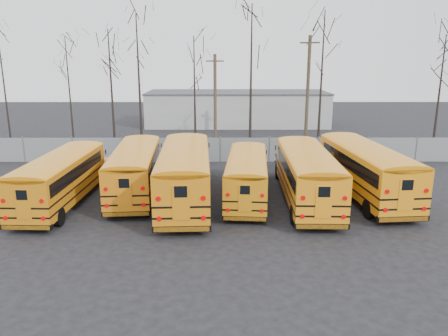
{
  "coord_description": "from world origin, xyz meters",
  "views": [
    {
      "loc": [
        0.22,
        -22.78,
        8.42
      ],
      "look_at": [
        0.29,
        3.7,
        1.6
      ],
      "focal_mm": 35.0,
      "sensor_mm": 36.0,
      "label": 1
    }
  ],
  "objects_px": {
    "bus_b": "(135,166)",
    "bus_c": "(185,170)",
    "utility_pole_right": "(308,90)",
    "bus_f": "(365,166)",
    "bus_a": "(62,175)",
    "utility_pole_left": "(215,104)",
    "bus_e": "(307,171)",
    "bus_d": "(247,173)"
  },
  "relations": [
    {
      "from": "bus_e",
      "to": "utility_pole_right",
      "type": "distance_m",
      "value": 17.85
    },
    {
      "from": "bus_f",
      "to": "bus_a",
      "type": "bearing_deg",
      "value": 179.44
    },
    {
      "from": "bus_b",
      "to": "utility_pole_left",
      "type": "height_order",
      "value": "utility_pole_left"
    },
    {
      "from": "bus_e",
      "to": "utility_pole_left",
      "type": "bearing_deg",
      "value": 115.15
    },
    {
      "from": "bus_c",
      "to": "bus_f",
      "type": "bearing_deg",
      "value": 3.08
    },
    {
      "from": "bus_e",
      "to": "utility_pole_right",
      "type": "relative_size",
      "value": 1.12
    },
    {
      "from": "bus_a",
      "to": "utility_pole_left",
      "type": "relative_size",
      "value": 1.26
    },
    {
      "from": "bus_d",
      "to": "utility_pole_left",
      "type": "xyz_separation_m",
      "value": [
        -2.1,
        12.19,
        2.76
      ]
    },
    {
      "from": "bus_d",
      "to": "utility_pole_left",
      "type": "relative_size",
      "value": 1.18
    },
    {
      "from": "utility_pole_left",
      "to": "bus_d",
      "type": "bearing_deg",
      "value": -64.72
    },
    {
      "from": "bus_b",
      "to": "utility_pole_right",
      "type": "bearing_deg",
      "value": 44.92
    },
    {
      "from": "utility_pole_left",
      "to": "bus_c",
      "type": "bearing_deg",
      "value": -81.41
    },
    {
      "from": "bus_a",
      "to": "bus_e",
      "type": "relative_size",
      "value": 0.94
    },
    {
      "from": "bus_b",
      "to": "bus_c",
      "type": "xyz_separation_m",
      "value": [
        3.21,
        -1.63,
        0.2
      ]
    },
    {
      "from": "bus_e",
      "to": "utility_pole_left",
      "type": "relative_size",
      "value": 1.34
    },
    {
      "from": "bus_c",
      "to": "bus_e",
      "type": "height_order",
      "value": "bus_c"
    },
    {
      "from": "bus_c",
      "to": "utility_pole_left",
      "type": "distance_m",
      "value": 13.13
    },
    {
      "from": "bus_c",
      "to": "utility_pole_right",
      "type": "height_order",
      "value": "utility_pole_right"
    },
    {
      "from": "bus_d",
      "to": "bus_f",
      "type": "xyz_separation_m",
      "value": [
        7.18,
        0.49,
        0.28
      ]
    },
    {
      "from": "utility_pole_right",
      "to": "bus_a",
      "type": "bearing_deg",
      "value": -115.12
    },
    {
      "from": "bus_a",
      "to": "utility_pole_left",
      "type": "height_order",
      "value": "utility_pole_left"
    },
    {
      "from": "bus_e",
      "to": "bus_a",
      "type": "bearing_deg",
      "value": -177.1
    },
    {
      "from": "bus_a",
      "to": "bus_f",
      "type": "height_order",
      "value": "bus_f"
    },
    {
      "from": "utility_pole_left",
      "to": "utility_pole_right",
      "type": "relative_size",
      "value": 0.83
    },
    {
      "from": "bus_a",
      "to": "utility_pole_left",
      "type": "xyz_separation_m",
      "value": [
        8.66,
        13.07,
        2.65
      ]
    },
    {
      "from": "bus_d",
      "to": "bus_f",
      "type": "distance_m",
      "value": 7.21
    },
    {
      "from": "bus_e",
      "to": "bus_c",
      "type": "bearing_deg",
      "value": -177.81
    },
    {
      "from": "bus_f",
      "to": "utility_pole_left",
      "type": "relative_size",
      "value": 1.39
    },
    {
      "from": "bus_b",
      "to": "bus_c",
      "type": "bearing_deg",
      "value": -31.25
    },
    {
      "from": "bus_b",
      "to": "bus_e",
      "type": "height_order",
      "value": "bus_e"
    },
    {
      "from": "bus_a",
      "to": "utility_pole_right",
      "type": "height_order",
      "value": "utility_pole_right"
    },
    {
      "from": "bus_b",
      "to": "bus_f",
      "type": "relative_size",
      "value": 0.93
    },
    {
      "from": "bus_c",
      "to": "utility_pole_right",
      "type": "relative_size",
      "value": 1.19
    },
    {
      "from": "bus_d",
      "to": "bus_e",
      "type": "bearing_deg",
      "value": -4.58
    },
    {
      "from": "bus_c",
      "to": "bus_d",
      "type": "height_order",
      "value": "bus_c"
    },
    {
      "from": "bus_c",
      "to": "bus_f",
      "type": "height_order",
      "value": "bus_c"
    },
    {
      "from": "bus_a",
      "to": "bus_f",
      "type": "distance_m",
      "value": 18.0
    },
    {
      "from": "bus_f",
      "to": "bus_b",
      "type": "bearing_deg",
      "value": 172.99
    },
    {
      "from": "bus_b",
      "to": "utility_pole_left",
      "type": "bearing_deg",
      "value": 62.51
    },
    {
      "from": "utility_pole_right",
      "to": "bus_f",
      "type": "bearing_deg",
      "value": -68.44
    },
    {
      "from": "bus_c",
      "to": "bus_d",
      "type": "relative_size",
      "value": 1.2
    },
    {
      "from": "bus_b",
      "to": "bus_c",
      "type": "height_order",
      "value": "bus_c"
    }
  ]
}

